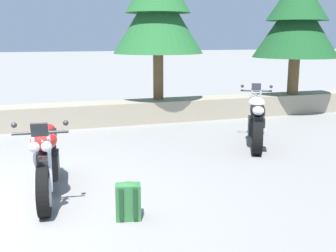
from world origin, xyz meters
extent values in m
cube|color=gray|center=(0.00, 4.80, 0.28)|extent=(36.00, 0.80, 0.55)
cylinder|color=black|center=(0.69, -0.46, 0.31)|extent=(0.20, 0.63, 0.62)
cylinder|color=black|center=(0.83, 0.98, 0.31)|extent=(0.24, 0.63, 0.62)
cylinder|color=silver|center=(0.69, -0.46, 0.31)|extent=(0.20, 0.40, 0.38)
cube|color=black|center=(0.76, 0.31, 0.41)|extent=(0.36, 0.51, 0.34)
cube|color=#2D2D30|center=(0.75, 0.21, 0.61)|extent=(0.24, 1.11, 0.12)
ellipsoid|color=red|center=(0.74, 0.06, 0.83)|extent=(0.39, 0.55, 0.26)
cube|color=black|center=(0.78, 0.54, 0.77)|extent=(0.31, 0.58, 0.12)
ellipsoid|color=red|center=(0.81, 0.84, 0.81)|extent=(0.25, 0.30, 0.16)
cylinder|color=#2D2D30|center=(0.70, -0.38, 1.03)|extent=(0.66, 0.10, 0.04)
sphere|color=silver|center=(0.76, -0.52, 0.89)|extent=(0.13, 0.13, 0.13)
sphere|color=silver|center=(0.62, -0.51, 0.89)|extent=(0.13, 0.13, 0.13)
cube|color=#26282D|center=(0.69, -0.48, 1.09)|extent=(0.21, 0.11, 0.18)
cylinder|color=silver|center=(0.64, 0.75, 0.36)|extent=(0.15, 0.39, 0.11)
cylinder|color=silver|center=(0.78, -0.42, 0.67)|extent=(0.06, 0.17, 0.73)
cylinder|color=silver|center=(0.61, -0.41, 0.67)|extent=(0.06, 0.17, 0.73)
sphere|color=#2D2D30|center=(1.00, -0.36, 1.13)|extent=(0.07, 0.07, 0.07)
sphere|color=#2D2D30|center=(0.40, -0.31, 1.13)|extent=(0.07, 0.07, 0.07)
cylinder|color=black|center=(5.23, 2.42, 0.31)|extent=(0.41, 0.61, 0.62)
cylinder|color=black|center=(4.56, 1.15, 0.31)|extent=(0.45, 0.63, 0.62)
cylinder|color=silver|center=(5.23, 2.42, 0.31)|extent=(0.32, 0.41, 0.38)
cube|color=black|center=(4.87, 1.74, 0.41)|extent=(0.51, 0.57, 0.34)
cube|color=#2D2D30|center=(4.92, 1.83, 0.61)|extent=(0.64, 1.04, 0.12)
ellipsoid|color=white|center=(4.99, 1.96, 0.83)|extent=(0.54, 0.62, 0.26)
cube|color=black|center=(4.77, 1.54, 0.77)|extent=(0.49, 0.62, 0.12)
ellipsoid|color=white|center=(4.63, 1.27, 0.81)|extent=(0.33, 0.35, 0.16)
cylinder|color=#2D2D30|center=(5.20, 2.35, 1.03)|extent=(0.60, 0.34, 0.04)
sphere|color=silver|center=(5.20, 2.51, 0.89)|extent=(0.13, 0.13, 0.13)
sphere|color=silver|center=(5.32, 2.44, 0.89)|extent=(0.13, 0.13, 0.13)
cube|color=#26282D|center=(5.24, 2.44, 1.09)|extent=(0.22, 0.18, 0.18)
cylinder|color=silver|center=(4.82, 1.29, 0.36)|extent=(0.27, 0.39, 0.11)
cylinder|color=silver|center=(5.13, 2.43, 0.67)|extent=(0.11, 0.17, 0.73)
cylinder|color=silver|center=(5.29, 2.35, 0.67)|extent=(0.11, 0.17, 0.73)
sphere|color=#2D2D30|center=(4.91, 2.46, 1.13)|extent=(0.07, 0.07, 0.07)
sphere|color=#2D2D30|center=(5.44, 2.18, 1.13)|extent=(0.07, 0.07, 0.07)
cube|color=#2D6B38|center=(1.65, -0.88, 0.22)|extent=(0.33, 0.24, 0.44)
cube|color=#2D6B38|center=(1.67, -0.77, 0.18)|extent=(0.25, 0.10, 0.24)
ellipsoid|color=#2D6B38|center=(1.65, -0.88, 0.43)|extent=(0.32, 0.23, 0.08)
cube|color=#193A1E|center=(1.55, -0.97, 0.24)|extent=(0.06, 0.04, 0.37)
cube|color=#193A1E|center=(1.71, -1.00, 0.24)|extent=(0.06, 0.04, 0.37)
cylinder|color=brown|center=(3.76, 4.89, 1.35)|extent=(0.27, 0.27, 1.60)
cone|color=#23602D|center=(3.76, 4.89, 2.66)|extent=(2.29, 2.29, 1.83)
cylinder|color=brown|center=(7.73, 4.70, 1.25)|extent=(0.31, 0.31, 1.39)
cone|color=#194C23|center=(7.73, 4.70, 2.51)|extent=(2.38, 2.38, 1.83)
camera|label=1|loc=(0.65, -5.48, 2.16)|focal=44.45mm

